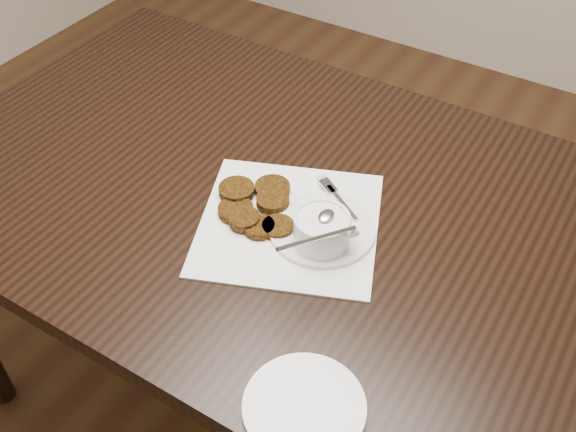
{
  "coord_description": "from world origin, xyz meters",
  "views": [
    {
      "loc": [
        0.52,
        -0.74,
        1.6
      ],
      "look_at": [
        0.08,
        -0.01,
        0.8
      ],
      "focal_mm": 41.96,
      "sensor_mm": 36.0,
      "label": 1
    }
  ],
  "objects": [
    {
      "name": "table",
      "position": [
        -0.02,
        0.08,
        0.38
      ],
      "size": [
        1.42,
        0.91,
        0.75
      ],
      "primitive_type": "cube",
      "color": "black",
      "rests_on": "floor"
    },
    {
      "name": "napkin",
      "position": [
        0.06,
        0.01,
        0.75
      ],
      "size": [
        0.42,
        0.42,
        0.0
      ],
      "primitive_type": "cube",
      "rotation": [
        0.0,
        0.0,
        0.38
      ],
      "color": "white",
      "rests_on": "table"
    },
    {
      "name": "plate_empty",
      "position": [
        0.28,
        -0.3,
        0.76
      ],
      "size": [
        0.21,
        0.21,
        0.01
      ],
      "primitive_type": "cylinder",
      "rotation": [
        0.0,
        0.0,
        -0.21
      ],
      "color": "white",
      "rests_on": "table"
    },
    {
      "name": "patty_cluster",
      "position": [
        -0.01,
        -0.01,
        0.77
      ],
      "size": [
        0.24,
        0.24,
        0.02
      ],
      "primitive_type": null,
      "rotation": [
        0.0,
        0.0,
        0.09
      ],
      "color": "brown",
      "rests_on": "napkin"
    },
    {
      "name": "plate_with_patty",
      "position": [
        0.12,
        0.03,
        0.76
      ],
      "size": [
        0.26,
        0.26,
        0.03
      ],
      "primitive_type": null,
      "rotation": [
        0.0,
        0.0,
        -0.56
      ],
      "color": "silver",
      "rests_on": "table"
    },
    {
      "name": "floor",
      "position": [
        0.0,
        0.0,
        0.0
      ],
      "size": [
        4.0,
        4.0,
        0.0
      ],
      "primitive_type": "plane",
      "color": "#51351B",
      "rests_on": "ground"
    },
    {
      "name": "sauce_ramekin",
      "position": [
        0.14,
        -0.01,
        0.82
      ],
      "size": [
        0.17,
        0.17,
        0.14
      ],
      "primitive_type": null,
      "rotation": [
        0.0,
        0.0,
        0.38
      ],
      "color": "silver",
      "rests_on": "napkin"
    }
  ]
}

